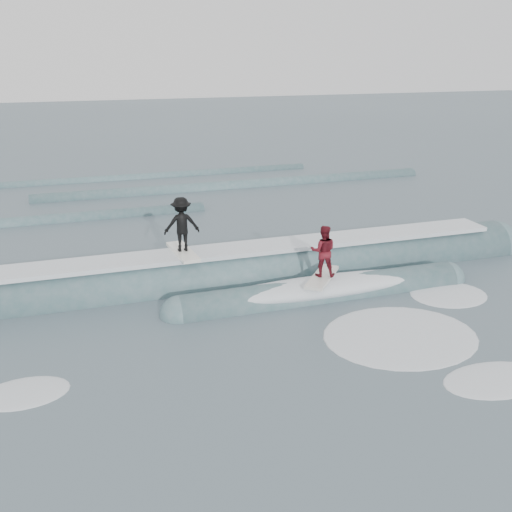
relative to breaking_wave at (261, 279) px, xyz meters
name	(u,v)px	position (x,y,z in m)	size (l,w,h in m)	color
ground	(305,348)	(-0.35, -4.66, -0.05)	(160.00, 160.00, 0.00)	#3F515C
breaking_wave	(261,279)	(0.00, 0.00, 0.00)	(21.84, 3.80, 2.03)	#3C6166
surfer_black	(182,226)	(-2.48, 0.43, 1.93)	(1.15, 2.05, 1.83)	white
surfer_red	(323,254)	(1.39, -1.77, 1.33)	(1.70, 1.89, 1.70)	silver
whitewater	(401,339)	(2.26, -5.00, -0.05)	(14.50, 6.36, 0.10)	white
far_swells	(132,196)	(-2.77, 12.99, -0.05)	(36.02, 8.65, 0.80)	#3C6166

